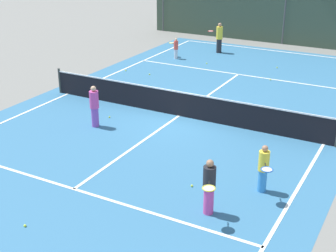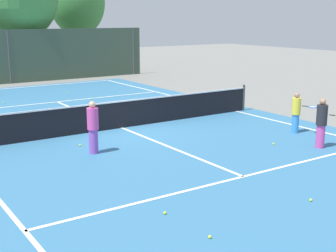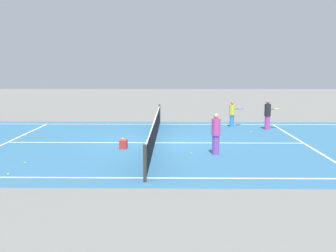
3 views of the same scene
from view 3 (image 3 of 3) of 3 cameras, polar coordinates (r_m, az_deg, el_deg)
name	(u,v)px [view 3 (image 3 of 3)]	position (r m, az deg, el deg)	size (l,w,h in m)	color
ground_plane	(155,143)	(17.44, -1.88, -2.40)	(80.00, 80.00, 0.00)	slate
court_surface	(155,143)	(17.44, -1.88, -2.39)	(13.00, 25.00, 0.01)	teal
tennis_net	(155,131)	(17.35, -1.89, -0.75)	(11.90, 0.10, 1.10)	#333833
player_1	(268,114)	(21.61, 13.91, 1.60)	(0.59, 0.90, 1.52)	#D14799
player_2	(216,133)	(15.18, 6.78, -1.06)	(0.33, 0.33, 1.55)	purple
player_3	(232,114)	(22.13, 9.06, 1.73)	(0.61, 0.86, 1.39)	#388CD8
ball_crate	(123,144)	(16.35, -6.32, -2.54)	(0.39, 0.30, 0.43)	red
tennis_ball_0	(26,135)	(20.34, -19.44, -1.22)	(0.07, 0.07, 0.07)	#CCE533
tennis_ball_1	(8,174)	(13.30, -21.65, -6.35)	(0.07, 0.07, 0.07)	#CCE533
tennis_ball_5	(25,163)	(14.57, -19.50, -4.96)	(0.07, 0.07, 0.07)	#CCE533
tennis_ball_7	(251,132)	(20.58, 11.67, -0.79)	(0.07, 0.07, 0.07)	#CCE533
tennis_ball_11	(191,154)	(15.22, 3.26, -3.90)	(0.07, 0.07, 0.07)	#CCE533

